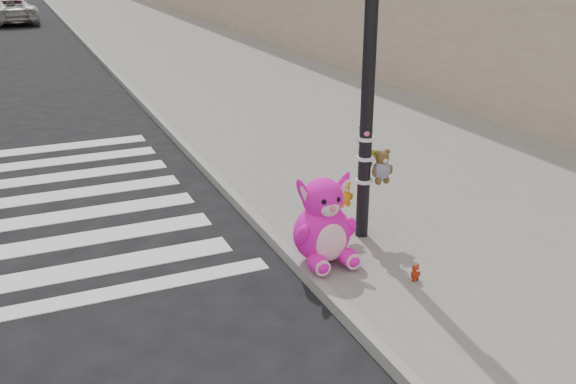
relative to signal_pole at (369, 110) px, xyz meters
name	(u,v)px	position (x,y,z in m)	size (l,w,h in m)	color
ground	(209,372)	(-2.63, -1.81, -1.79)	(120.00, 120.00, 0.00)	black
sidewalk_near	(284,97)	(2.37, 8.19, -1.72)	(7.00, 80.00, 0.14)	slate
curb_edge	(149,110)	(-1.08, 8.19, -1.72)	(0.12, 80.00, 0.15)	gray
signal_pole	(369,110)	(0.00, 0.00, 0.00)	(0.69, 0.50, 4.00)	black
pink_bunny	(323,226)	(-0.82, -0.47, -1.20)	(0.77, 0.79, 1.10)	#FB15C0
red_teddy	(415,273)	(-0.08, -1.31, -1.55)	(0.13, 0.09, 0.19)	#9E240F
car_white_near	(11,11)	(-3.51, 29.40, -1.15)	(2.12, 4.60, 1.28)	silver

